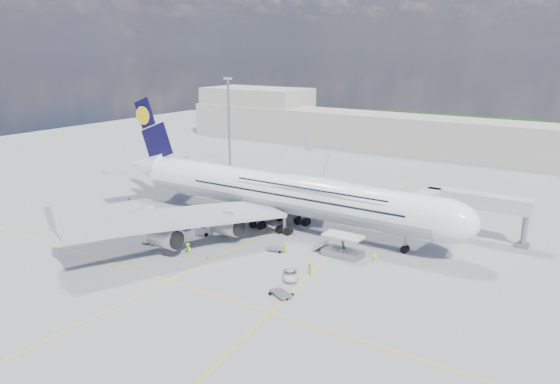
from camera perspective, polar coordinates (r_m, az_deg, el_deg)
The scene contains 31 objects.
ground at distance 97.06m, azimuth -3.24°, elevation -5.19°, with size 300.00×300.00×0.00m, color gray.
taxi_line_main at distance 97.06m, azimuth -3.24°, elevation -5.18°, with size 0.25×220.00×0.01m, color #E0B60B.
taxi_line_cross at distance 83.07m, azimuth -11.58°, elevation -9.05°, with size 120.00×0.25×0.01m, color #E0B60B.
taxi_line_diag at distance 98.22m, azimuth 6.88°, elevation -5.02°, with size 0.25×100.00×0.01m, color #E0B60B.
airliner at distance 102.67m, azimuth 0.14°, elevation -0.01°, with size 77.26×79.15×23.71m.
jet_bridge at distance 100.69m, azimuth 17.90°, elevation -1.07°, with size 18.80×12.10×8.50m.
cargo_loader at distance 90.64m, azimuth 6.48°, elevation -5.91°, with size 8.53×3.20×3.67m.
light_mast at distance 152.56m, azimuth -5.35°, elevation 7.28°, with size 3.00×0.70×25.50m.
terminal at distance 178.74m, azimuth 15.25°, elevation 5.61°, with size 180.00×16.00×12.00m, color #B2AD9E.
hangar at distance 214.57m, azimuth -2.41°, elevation 8.41°, with size 40.00×22.00×18.00m, color #B2AD9E.
dolly_row_a at distance 98.46m, azimuth -13.34°, elevation -5.08°, with size 3.21×2.44×0.42m.
dolly_row_b at distance 104.16m, azimuth -7.98°, elevation -3.66°, with size 3.58×2.10×0.51m.
dolly_row_c at distance 105.10m, azimuth -10.10°, elevation -3.22°, with size 3.05×1.71×1.90m.
dolly_back at distance 115.43m, azimuth -13.41°, elevation -1.82°, with size 2.95×2.45×1.65m.
dolly_nose_far at distance 76.62m, azimuth 0.11°, elevation -10.54°, with size 3.91×3.14×0.51m.
dolly_nose_near at distance 92.49m, azimuth -0.45°, elevation -5.97°, with size 3.43×2.45×0.45m.
baggage_tug at distance 101.10m, azimuth -7.97°, elevation -4.00°, with size 3.08×1.98×1.78m.
catering_truck_inner at distance 129.45m, azimuth -0.09°, elevation 0.82°, with size 6.90×5.02×3.79m.
catering_truck_outer at distance 136.55m, azimuth 1.84°, elevation 1.57°, with size 6.96×4.39×3.86m.
service_van at distance 81.81m, azimuth 1.09°, elevation -8.65°, with size 2.06×4.47×1.24m, color silver.
crew_nose at distance 89.03m, azimuth 9.85°, elevation -6.72°, with size 0.61×0.40×1.68m, color #A7FF1A.
crew_loader at distance 83.35m, azimuth 3.08°, elevation -8.02°, with size 0.84×0.66×1.74m, color #AAE418.
crew_wing at distance 96.51m, azimuth -10.71°, elevation -4.94°, with size 1.14×0.48×1.95m, color #DDFF1A.
crew_van at distance 91.63m, azimuth 0.52°, elevation -5.82°, with size 0.86×0.56×1.75m, color #9AEC18.
crew_tug at distance 91.97m, azimuth -9.59°, elevation -5.88°, with size 1.30×0.75×2.01m, color #A4FF1A.
cone_nose at distance 94.93m, azimuth 16.85°, elevation -6.16°, with size 0.37×0.37×0.48m.
cone_wing_left_inner at distance 117.08m, azimuth -1.45°, elevation -1.49°, with size 0.42×0.42×0.54m.
cone_wing_left_outer at distance 130.30m, azimuth 3.00°, elevation 0.20°, with size 0.41×0.41×0.52m.
cone_wing_right_inner at distance 90.08m, azimuth -7.60°, elevation -6.73°, with size 0.48×0.48×0.61m.
cone_wing_right_outer at distance 93.12m, azimuth -12.13°, elevation -6.23°, with size 0.42×0.42×0.53m.
cone_tail at distance 127.63m, azimuth -15.51°, elevation -0.64°, with size 0.45×0.45×0.58m.
Camera 1 is at (54.61, -72.98, 33.35)m, focal length 35.00 mm.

